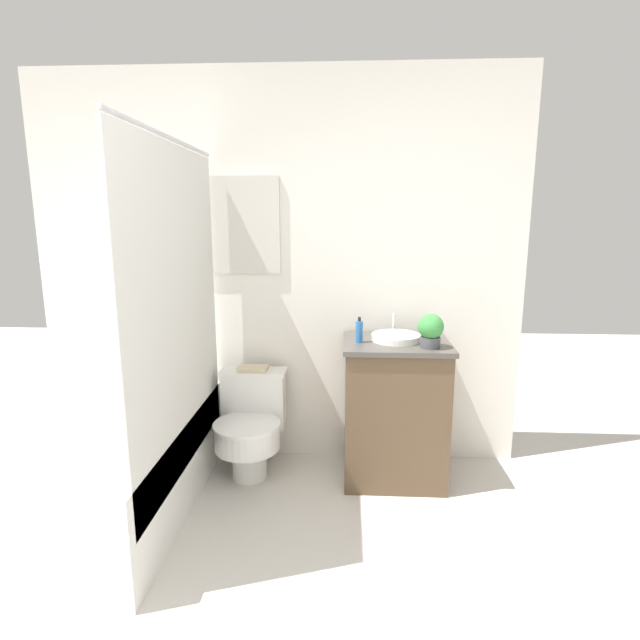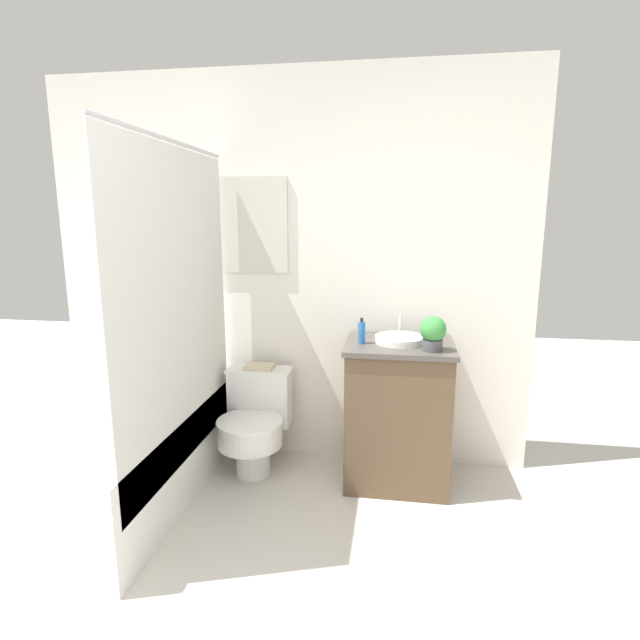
# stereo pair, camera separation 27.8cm
# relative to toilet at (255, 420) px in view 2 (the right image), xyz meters

# --- Properties ---
(wall_back) EXTENTS (3.14, 0.07, 2.50)m
(wall_back) POSITION_rel_toilet_xyz_m (0.14, 0.29, 0.92)
(wall_back) COLOR white
(wall_back) RESTS_ON ground_plane
(shower_area) EXTENTS (0.68, 1.47, 1.98)m
(shower_area) POSITION_rel_toilet_xyz_m (-0.57, -0.46, -0.03)
(shower_area) COLOR white
(shower_area) RESTS_ON ground_plane
(toilet) EXTENTS (0.42, 0.54, 0.64)m
(toilet) POSITION_rel_toilet_xyz_m (0.00, 0.00, 0.00)
(toilet) COLOR white
(toilet) RESTS_ON ground_plane
(vanity) EXTENTS (0.63, 0.51, 0.87)m
(vanity) POSITION_rel_toilet_xyz_m (0.89, -0.00, 0.10)
(vanity) COLOR brown
(vanity) RESTS_ON ground_plane
(sink) EXTENTS (0.29, 0.33, 0.13)m
(sink) POSITION_rel_toilet_xyz_m (0.89, 0.02, 0.56)
(sink) COLOR white
(sink) RESTS_ON vanity
(soap_bottle) EXTENTS (0.04, 0.04, 0.15)m
(soap_bottle) POSITION_rel_toilet_xyz_m (0.67, -0.04, 0.60)
(soap_bottle) COLOR #2D6BB2
(soap_bottle) RESTS_ON vanity
(potted_plant) EXTENTS (0.15, 0.15, 0.20)m
(potted_plant) POSITION_rel_toilet_xyz_m (1.07, -0.14, 0.64)
(potted_plant) COLOR #4C4C51
(potted_plant) RESTS_ON vanity
(book_on_tank) EXTENTS (0.19, 0.12, 0.02)m
(book_on_tank) POSITION_rel_toilet_xyz_m (0.00, 0.13, 0.31)
(book_on_tank) COLOR beige
(book_on_tank) RESTS_ON toilet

